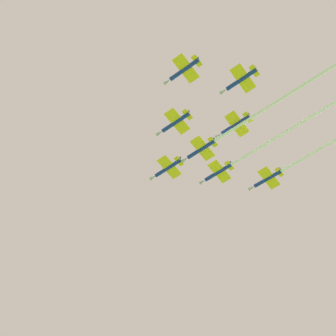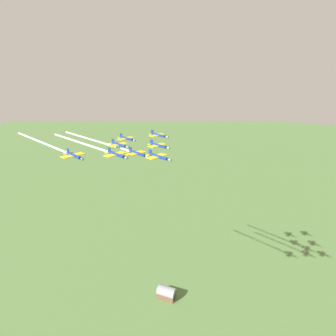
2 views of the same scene
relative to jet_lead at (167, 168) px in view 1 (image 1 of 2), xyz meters
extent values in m
cylinder|color=navy|center=(0.27, -0.05, -0.01)|extent=(10.37, 3.21, 1.26)
cone|color=#9EA3AD|center=(-5.92, 1.15, -0.01)|extent=(2.48, 1.62, 1.20)
cube|color=yellow|center=(0.83, -0.16, -0.07)|extent=(5.36, 9.71, 0.21)
cube|color=yellow|center=(4.71, -0.92, -0.01)|extent=(2.32, 4.13, 0.21)
cube|color=navy|center=(4.62, -0.90, 1.02)|extent=(1.84, 0.53, 2.06)
cylinder|color=navy|center=(9.83, -14.25, 0.18)|extent=(10.37, 3.21, 1.26)
cone|color=#9EA3AD|center=(3.64, -13.04, 0.18)|extent=(2.48, 1.62, 1.20)
cube|color=yellow|center=(10.40, -14.36, 0.13)|extent=(5.36, 9.71, 0.21)
cube|color=yellow|center=(14.27, -15.11, 0.18)|extent=(2.32, 4.13, 0.21)
cube|color=navy|center=(14.18, -15.09, 1.22)|extent=(1.84, 0.53, 2.06)
cylinder|color=navy|center=(14.46, 9.51, 1.04)|extent=(10.37, 3.21, 1.26)
cone|color=#9EA3AD|center=(8.27, 10.72, 1.04)|extent=(2.48, 1.62, 1.20)
cube|color=yellow|center=(15.03, 9.40, 0.98)|extent=(5.36, 9.71, 0.21)
cube|color=yellow|center=(18.90, 8.65, 1.04)|extent=(2.32, 4.13, 0.21)
cube|color=navy|center=(18.81, 8.66, 2.07)|extent=(1.84, 0.53, 2.06)
cylinder|color=white|center=(44.26, 3.71, 1.04)|extent=(49.63, 10.50, 0.88)
cylinder|color=navy|center=(13.34, -2.60, -1.31)|extent=(10.37, 3.21, 1.26)
cone|color=#9EA3AD|center=(7.14, -1.39, -1.31)|extent=(2.48, 1.62, 1.20)
cube|color=yellow|center=(13.90, -2.71, -1.36)|extent=(5.36, 9.71, 0.21)
cube|color=yellow|center=(17.77, -3.46, -1.31)|extent=(2.32, 4.13, 0.21)
cube|color=navy|center=(17.68, -3.45, -0.27)|extent=(1.84, 0.53, 2.06)
cylinder|color=white|center=(48.59, -9.47, -1.31)|extent=(60.54, 12.63, 0.88)
cylinder|color=navy|center=(19.40, -28.44, 1.40)|extent=(10.37, 3.21, 1.26)
cone|color=#9EA3AD|center=(13.21, -27.23, 1.40)|extent=(2.48, 1.62, 1.20)
cube|color=yellow|center=(19.96, -28.55, 1.35)|extent=(5.36, 9.71, 0.21)
cube|color=yellow|center=(23.83, -29.30, 1.40)|extent=(2.32, 4.13, 0.21)
cube|color=navy|center=(23.74, -29.29, 2.44)|extent=(1.84, 0.53, 2.06)
cylinder|color=navy|center=(28.66, 19.08, 0.79)|extent=(10.37, 3.21, 1.26)
cone|color=#9EA3AD|center=(22.46, 20.28, 0.79)|extent=(2.48, 1.62, 1.20)
cube|color=yellow|center=(29.22, 18.97, 0.73)|extent=(5.36, 9.71, 0.21)
cube|color=yellow|center=(33.09, 18.21, 0.79)|extent=(2.32, 4.13, 0.21)
cube|color=navy|center=(33.00, 18.23, 1.82)|extent=(1.84, 0.53, 2.06)
cylinder|color=navy|center=(26.40, -5.14, 0.30)|extent=(10.37, 3.21, 1.26)
cone|color=#9EA3AD|center=(20.21, -3.94, 0.30)|extent=(2.48, 1.62, 1.20)
cube|color=yellow|center=(26.97, -5.25, 0.25)|extent=(5.36, 9.71, 0.21)
cube|color=yellow|center=(30.84, -6.01, 0.30)|extent=(2.32, 4.13, 0.21)
cube|color=navy|center=(30.75, -5.99, 1.34)|extent=(1.84, 0.53, 2.06)
cylinder|color=navy|center=(33.59, -18.87, -0.30)|extent=(10.37, 3.21, 1.26)
cone|color=#9EA3AD|center=(27.40, -17.67, -0.30)|extent=(2.48, 1.62, 1.20)
cube|color=yellow|center=(34.15, -18.98, -0.36)|extent=(5.36, 9.71, 0.21)
cube|color=yellow|center=(38.03, -19.74, -0.30)|extent=(2.32, 4.13, 0.21)
cube|color=navy|center=(37.94, -19.72, 0.73)|extent=(1.84, 0.53, 2.06)
camera|label=1|loc=(37.75, -77.57, -134.13)|focal=51.22mm
camera|label=2|loc=(-56.35, 82.48, 30.95)|focal=27.19mm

